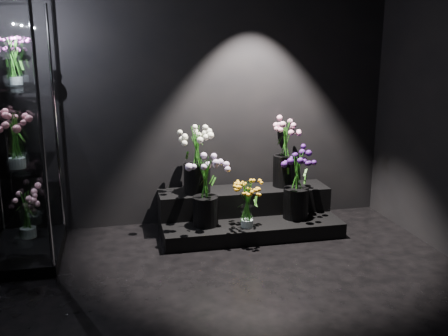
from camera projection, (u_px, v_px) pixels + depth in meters
name	position (u px, v px, depth m)	size (l,w,h in m)	color
floor	(249.00, 315.00, 3.50)	(4.00, 4.00, 0.00)	black
wall_back	(199.00, 89.00, 5.05)	(4.00, 4.00, 0.00)	black
display_riser	(247.00, 213.00, 5.11)	(1.76, 0.78, 0.39)	black
display_case	(15.00, 135.00, 4.20)	(0.60, 1.00, 2.20)	black
bouquet_orange_bells	(247.00, 202.00, 4.71)	(0.33, 0.33, 0.48)	white
bouquet_lilac	(205.00, 185.00, 4.72)	(0.45, 0.45, 0.70)	black
bouquet_purple	(297.00, 182.00, 4.93)	(0.38, 0.38, 0.68)	black
bouquet_cream_roses	(197.00, 156.00, 4.95)	(0.46, 0.46, 0.67)	black
bouquet_pink_roses	(285.00, 147.00, 5.17)	(0.46, 0.46, 0.72)	black
bouquet_case_pink	(15.00, 139.00, 4.03)	(0.33, 0.33, 0.47)	white
bouquet_case_magenta	(14.00, 60.00, 4.24)	(0.22, 0.22, 0.40)	white
bouquet_case_base_pink	(26.00, 213.00, 4.58)	(0.41, 0.41, 0.45)	white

